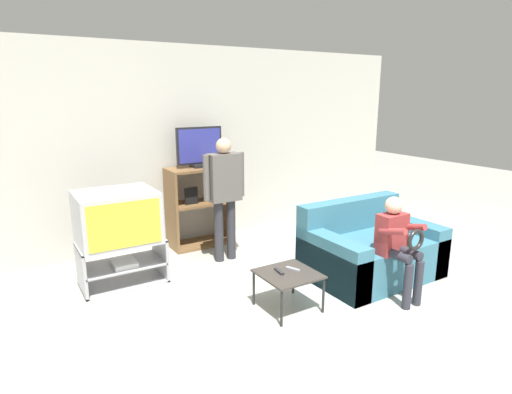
{
  "coord_description": "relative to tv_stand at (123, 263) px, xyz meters",
  "views": [
    {
      "loc": [
        -2.52,
        -2.0,
        1.99
      ],
      "look_at": [
        -0.18,
        1.83,
        0.9
      ],
      "focal_mm": 30.0,
      "sensor_mm": 36.0,
      "label": 1
    }
  ],
  "objects": [
    {
      "name": "ground_plane",
      "position": [
        1.52,
        -2.38,
        -0.23
      ],
      "size": [
        18.0,
        18.0,
        0.0
      ],
      "primitive_type": "plane",
      "color": "#ADADA3"
    },
    {
      "name": "wall_back",
      "position": [
        1.52,
        0.98,
        1.07
      ],
      "size": [
        6.4,
        0.06,
        2.6
      ],
      "color": "beige",
      "rests_on": "ground_plane"
    },
    {
      "name": "tv_stand",
      "position": [
        0.0,
        0.0,
        0.0
      ],
      "size": [
        0.87,
        0.49,
        0.47
      ],
      "color": "#A8A8AD",
      "rests_on": "ground_plane"
    },
    {
      "name": "television_main",
      "position": [
        -0.02,
        0.01,
        0.51
      ],
      "size": [
        0.79,
        0.66,
        0.54
      ],
      "color": "#B2B2B7",
      "rests_on": "tv_stand"
    },
    {
      "name": "media_shelf",
      "position": [
        1.21,
        0.69,
        0.3
      ],
      "size": [
        0.83,
        0.43,
        1.05
      ],
      "color": "brown",
      "rests_on": "ground_plane"
    },
    {
      "name": "television_flat",
      "position": [
        1.24,
        0.71,
        1.07
      ],
      "size": [
        0.62,
        0.2,
        0.52
      ],
      "color": "black",
      "rests_on": "media_shelf"
    },
    {
      "name": "snack_table",
      "position": [
        1.18,
        -1.37,
        0.09
      ],
      "size": [
        0.52,
        0.52,
        0.36
      ],
      "color": "#38332D",
      "rests_on": "ground_plane"
    },
    {
      "name": "remote_control_black",
      "position": [
        1.12,
        -1.32,
        0.14
      ],
      "size": [
        0.06,
        0.15,
        0.02
      ],
      "primitive_type": "cube",
      "rotation": [
        0.0,
        0.0,
        -0.14
      ],
      "color": "#232328",
      "rests_on": "snack_table"
    },
    {
      "name": "remote_control_white",
      "position": [
        1.25,
        -1.34,
        0.14
      ],
      "size": [
        0.09,
        0.15,
        0.02
      ],
      "primitive_type": "cube",
      "rotation": [
        0.0,
        0.0,
        0.39
      ],
      "color": "gray",
      "rests_on": "snack_table"
    },
    {
      "name": "couch",
      "position": [
        2.42,
        -1.2,
        0.05
      ],
      "size": [
        1.4,
        0.95,
        0.8
      ],
      "color": "teal",
      "rests_on": "ground_plane"
    },
    {
      "name": "person_standing_adult",
      "position": [
        1.25,
        0.04,
        0.66
      ],
      "size": [
        0.53,
        0.2,
        1.49
      ],
      "color": "#2D2D33",
      "rests_on": "ground_plane"
    },
    {
      "name": "person_seated_child",
      "position": [
        2.21,
        -1.74,
        0.37
      ],
      "size": [
        0.33,
        0.43,
        1.02
      ],
      "color": "#2D2D38",
      "rests_on": "ground_plane"
    }
  ]
}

